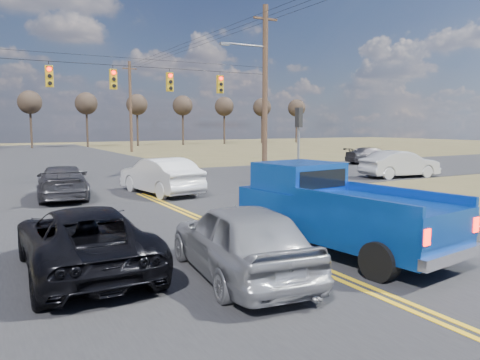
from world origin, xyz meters
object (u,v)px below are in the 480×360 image
cross_car_east_near (400,164)px  cross_car_east_far (373,156)px  pickup_truck (335,210)px  white_car_queue (160,176)px  dgrey_car_queue (63,182)px  black_suv (84,239)px  silver_suv (240,239)px

cross_car_east_near → cross_car_east_far: cross_car_east_near is taller
cross_car_east_far → pickup_truck: bearing=141.9°
white_car_queue → dgrey_car_queue: size_ratio=1.02×
pickup_truck → cross_car_east_near: size_ratio=1.23×
black_suv → dgrey_car_queue: bearing=-95.4°
silver_suv → pickup_truck: bearing=-162.9°
pickup_truck → cross_car_east_far: size_ratio=1.29×
dgrey_car_queue → black_suv: bearing=90.6°
white_car_queue → dgrey_car_queue: 4.03m
white_car_queue → dgrey_car_queue: bearing=-18.5°
silver_suv → black_suv: 3.22m
silver_suv → cross_car_east_near: 20.01m
black_suv → dgrey_car_queue: black_suv is taller
pickup_truck → white_car_queue: (-0.43, 11.02, -0.21)m
cross_car_east_far → silver_suv: bearing=138.8°
black_suv → cross_car_east_far: black_suv is taller
silver_suv → dgrey_car_queue: silver_suv is taller
silver_suv → black_suv: size_ratio=0.91×
cross_car_east_near → cross_car_east_far: size_ratio=1.05×
black_suv → cross_car_east_far: bearing=-145.1°
pickup_truck → silver_suv: size_ratio=1.27×
pickup_truck → silver_suv: pickup_truck is taller
pickup_truck → black_suv: (-5.56, 1.31, -0.31)m
silver_suv → white_car_queue: size_ratio=0.93×
dgrey_car_queue → cross_car_east_near: bearing=-177.0°
silver_suv → cross_car_east_far: 29.11m
silver_suv → dgrey_car_queue: bearing=-76.0°
pickup_truck → white_car_queue: pickup_truck is taller
silver_suv → dgrey_car_queue: (-1.50, 12.22, -0.08)m
pickup_truck → cross_car_east_far: pickup_truck is taller
black_suv → cross_car_east_far: size_ratio=1.12×
pickup_truck → cross_car_east_near: 17.34m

